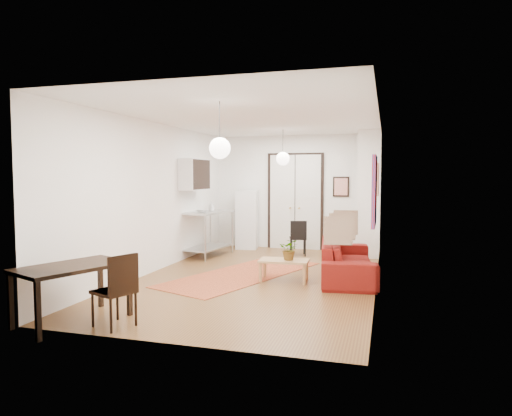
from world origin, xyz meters
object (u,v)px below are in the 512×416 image
(fridge, at_px, (247,220))
(dining_table, at_px, (72,271))
(sofa, at_px, (347,260))
(dining_chair_far, at_px, (118,283))
(kitchen_counter, at_px, (208,226))
(coffee_table, at_px, (284,263))
(black_side_chair, at_px, (299,235))
(dining_chair_near, at_px, (118,283))

(fridge, height_order, dining_table, fridge)
(sofa, height_order, dining_chair_far, dining_chair_far)
(dining_chair_far, bearing_deg, kitchen_counter, -149.37)
(coffee_table, height_order, black_side_chair, black_side_chair)
(sofa, bearing_deg, dining_chair_far, 136.39)
(dining_table, xyz_separation_m, dining_chair_far, (0.60, 0.09, -0.13))
(coffee_table, bearing_deg, dining_chair_far, -117.40)
(coffee_table, height_order, fridge, fridge)
(kitchen_counter, height_order, black_side_chair, kitchen_counter)
(dining_table, relative_size, black_side_chair, 1.83)
(coffee_table, distance_m, fridge, 3.77)
(fridge, height_order, black_side_chair, fridge)
(dining_table, height_order, black_side_chair, black_side_chair)
(coffee_table, relative_size, dining_chair_far, 0.98)
(fridge, xyz_separation_m, black_side_chair, (1.45, -0.57, -0.27))
(dining_chair_near, height_order, black_side_chair, dining_chair_near)
(dining_chair_far, bearing_deg, coffee_table, 174.35)
(coffee_table, distance_m, kitchen_counter, 3.04)
(sofa, bearing_deg, black_side_chair, 23.85)
(kitchen_counter, bearing_deg, dining_chair_far, -73.11)
(sofa, height_order, dining_chair_near, dining_chair_near)
(kitchen_counter, bearing_deg, fridge, 75.83)
(kitchen_counter, distance_m, dining_table, 4.97)
(sofa, bearing_deg, coffee_table, 111.03)
(dining_table, bearing_deg, sofa, 48.29)
(kitchen_counter, relative_size, dining_chair_far, 1.59)
(fridge, distance_m, black_side_chair, 1.58)
(sofa, height_order, kitchen_counter, kitchen_counter)
(kitchen_counter, xyz_separation_m, fridge, (0.54, 1.33, 0.04))
(dining_table, distance_m, dining_chair_far, 0.62)
(fridge, distance_m, dining_chair_near, 6.22)
(black_side_chair, bearing_deg, sofa, 105.65)
(kitchen_counter, bearing_deg, sofa, -15.46)
(black_side_chair, bearing_deg, coffee_table, 80.10)
(fridge, bearing_deg, dining_table, -101.44)
(fridge, bearing_deg, black_side_chair, -29.32)
(dining_chair_near, bearing_deg, kitchen_counter, -149.37)
(coffee_table, relative_size, kitchen_counter, 0.61)
(fridge, bearing_deg, coffee_table, -70.79)
(fridge, bearing_deg, kitchen_counter, -120.17)
(fridge, relative_size, dining_chair_near, 1.63)
(fridge, xyz_separation_m, dining_chair_far, (0.22, -6.21, -0.22))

